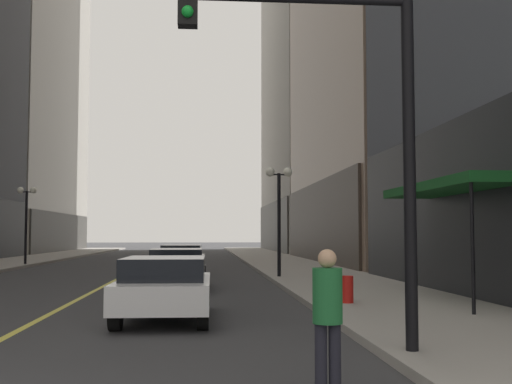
% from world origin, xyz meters
% --- Properties ---
extents(ground_plane, '(200.00, 200.00, 0.00)m').
position_xyz_m(ground_plane, '(0.00, 35.00, 0.00)').
color(ground_plane, '#38383A').
extents(sidewalk_left, '(4.50, 78.00, 0.15)m').
position_xyz_m(sidewalk_left, '(-8.25, 35.00, 0.07)').
color(sidewalk_left, '#9E9991').
rests_on(sidewalk_left, ground).
extents(sidewalk_right, '(4.50, 78.00, 0.15)m').
position_xyz_m(sidewalk_right, '(8.25, 35.00, 0.07)').
color(sidewalk_right, '#9E9991').
rests_on(sidewalk_right, ground).
extents(lane_centre_stripe, '(0.16, 70.00, 0.01)m').
position_xyz_m(lane_centre_stripe, '(0.00, 35.00, 0.00)').
color(lane_centre_stripe, '#E5D64C').
rests_on(lane_centre_stripe, ground).
extents(storefront_awning_right, '(1.60, 6.35, 3.12)m').
position_xyz_m(storefront_awning_right, '(9.69, 10.82, 2.99)').
color(storefront_awning_right, '#144C1E').
rests_on(storefront_awning_right, ground).
extents(car_white, '(1.92, 4.23, 1.32)m').
position_xyz_m(car_white, '(2.65, 8.53, 0.72)').
color(car_white, silver).
rests_on(car_white, ground).
extents(car_black, '(1.90, 4.55, 1.32)m').
position_xyz_m(car_black, '(2.57, 16.27, 0.72)').
color(car_black, black).
rests_on(car_black, ground).
extents(car_silver, '(2.02, 4.08, 1.32)m').
position_xyz_m(car_silver, '(2.50, 23.62, 0.72)').
color(car_silver, '#B7B7BC').
rests_on(car_silver, ground).
extents(pedestrian_in_green_parka, '(0.35, 0.35, 1.63)m').
position_xyz_m(pedestrian_in_green_parka, '(4.85, 2.16, 0.95)').
color(pedestrian_in_green_parka, black).
rests_on(pedestrian_in_green_parka, ground).
extents(traffic_light_near_right, '(3.43, 0.34, 5.65)m').
position_xyz_m(traffic_light_near_right, '(5.35, 3.90, 3.74)').
color(traffic_light_near_right, black).
rests_on(traffic_light_near_right, ground).
extents(street_lamp_left_far, '(1.06, 0.36, 4.43)m').
position_xyz_m(street_lamp_left_far, '(-6.40, 31.47, 3.26)').
color(street_lamp_left_far, black).
rests_on(street_lamp_left_far, ground).
extents(street_lamp_right_mid, '(1.06, 0.36, 4.43)m').
position_xyz_m(street_lamp_right_mid, '(6.40, 19.95, 3.26)').
color(street_lamp_right_mid, black).
rests_on(street_lamp_right_mid, ground).
extents(fire_hydrant_right, '(0.28, 0.28, 0.80)m').
position_xyz_m(fire_hydrant_right, '(6.90, 10.19, 0.40)').
color(fire_hydrant_right, red).
rests_on(fire_hydrant_right, ground).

